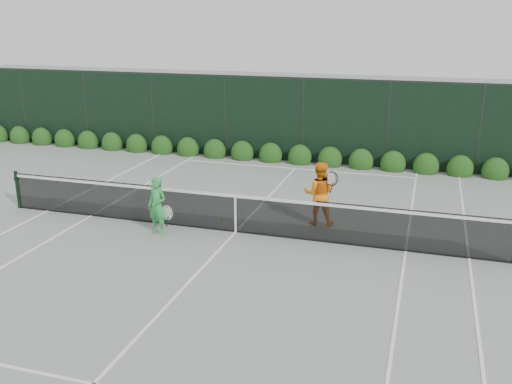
% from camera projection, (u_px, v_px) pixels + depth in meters
% --- Properties ---
extents(ground, '(80.00, 80.00, 0.00)m').
position_uv_depth(ground, '(236.00, 232.00, 14.18)').
color(ground, gray).
rests_on(ground, ground).
extents(tennis_net, '(12.90, 0.10, 1.07)m').
position_uv_depth(tennis_net, '(235.00, 212.00, 14.03)').
color(tennis_net, black).
rests_on(tennis_net, ground).
extents(player_woman, '(0.65, 0.48, 1.45)m').
position_uv_depth(player_woman, '(157.00, 206.00, 13.87)').
color(player_woman, green).
rests_on(player_woman, ground).
extents(player_man, '(0.95, 0.74, 1.65)m').
position_uv_depth(player_man, '(319.00, 194.00, 14.50)').
color(player_man, orange).
rests_on(player_man, ground).
extents(court_lines, '(11.03, 23.83, 0.01)m').
position_uv_depth(court_lines, '(236.00, 232.00, 14.18)').
color(court_lines, white).
rests_on(court_lines, ground).
extents(windscreen_fence, '(32.00, 21.07, 3.06)m').
position_uv_depth(windscreen_fence, '(190.00, 209.00, 11.26)').
color(windscreen_fence, black).
rests_on(windscreen_fence, ground).
extents(hedge_row, '(31.66, 0.65, 0.94)m').
position_uv_depth(hedge_row, '(300.00, 157.00, 20.64)').
color(hedge_row, '#123B10').
rests_on(hedge_row, ground).
extents(tennis_balls, '(3.58, 1.07, 0.07)m').
position_uv_depth(tennis_balls, '(205.00, 222.00, 14.77)').
color(tennis_balls, '#B3E332').
rests_on(tennis_balls, ground).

